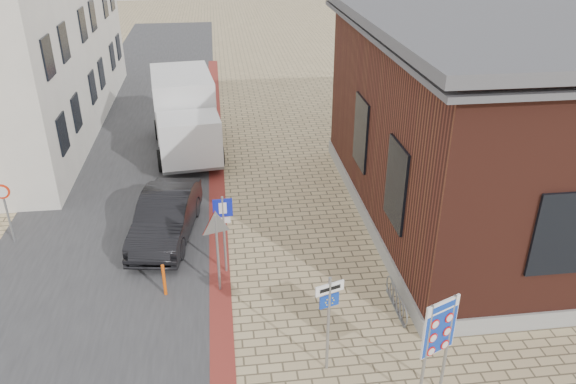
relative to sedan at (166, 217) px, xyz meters
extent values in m
plane|color=tan|center=(3.63, -6.71, -0.74)|extent=(120.00, 120.00, 0.00)
cube|color=#38383A|center=(-1.87, 8.29, -0.73)|extent=(7.00, 60.00, 0.02)
cube|color=maroon|center=(1.63, 3.29, -0.73)|extent=(0.60, 40.00, 0.02)
cube|color=gray|center=(12.63, 0.29, -0.49)|extent=(12.15, 12.15, 0.50)
cube|color=#4E2119|center=(12.63, 0.29, 2.76)|extent=(12.00, 12.00, 6.00)
cube|color=#505056|center=(12.63, 0.29, 5.91)|extent=(13.00, 13.00, 0.30)
cube|color=#505056|center=(12.63, 0.29, 5.51)|extent=(12.70, 12.70, 0.15)
cube|color=black|center=(6.61, -2.71, 2.06)|extent=(0.12, 1.60, 2.40)
cube|color=black|center=(6.61, 1.29, 2.06)|extent=(0.12, 1.60, 2.40)
cube|color=black|center=(9.63, -5.73, 2.06)|extent=(1.40, 0.12, 2.20)
cube|color=black|center=(-3.85, 4.09, 1.46)|extent=(0.10, 1.10, 1.40)
cube|color=black|center=(-3.85, 6.49, 1.46)|extent=(0.10, 1.10, 1.40)
cube|color=black|center=(-3.85, 4.09, 4.26)|extent=(0.10, 1.10, 1.40)
cube|color=black|center=(-3.85, 6.49, 4.26)|extent=(0.10, 1.10, 1.40)
cube|color=silver|center=(-7.37, 11.29, 3.66)|extent=(7.00, 6.00, 8.80)
cube|color=black|center=(-3.85, 10.09, 1.46)|extent=(0.10, 1.10, 1.40)
cube|color=black|center=(-3.85, 12.49, 1.46)|extent=(0.10, 1.10, 1.40)
cube|color=black|center=(-3.85, 10.09, 4.26)|extent=(0.10, 1.10, 1.40)
cube|color=black|center=(-3.85, 12.49, 4.26)|extent=(0.10, 1.10, 1.40)
cube|color=silver|center=(-7.37, 17.29, 3.26)|extent=(7.00, 6.00, 8.00)
cube|color=black|center=(-3.85, 16.09, 1.46)|extent=(0.10, 1.10, 1.40)
cube|color=black|center=(-3.85, 18.49, 1.46)|extent=(0.10, 1.10, 1.40)
cube|color=black|center=(-3.85, 16.09, 4.26)|extent=(0.10, 1.10, 1.40)
torus|color=slate|center=(6.28, -5.11, -0.46)|extent=(0.04, 0.60, 0.60)
torus|color=slate|center=(6.28, -4.81, -0.46)|extent=(0.04, 0.60, 0.60)
torus|color=slate|center=(6.28, -4.51, -0.46)|extent=(0.04, 0.60, 0.60)
torus|color=slate|center=(6.28, -4.21, -0.46)|extent=(0.04, 0.60, 0.60)
torus|color=slate|center=(6.28, -3.91, -0.46)|extent=(0.04, 0.60, 0.60)
cube|color=slate|center=(6.28, -4.51, -0.72)|extent=(0.08, 1.60, 0.04)
imported|color=black|center=(0.00, 0.00, 0.00)|extent=(2.24, 4.70, 1.49)
cube|color=slate|center=(0.43, 7.13, -0.23)|extent=(3.04, 6.34, 0.28)
cube|color=white|center=(0.67, 4.99, 0.67)|extent=(2.58, 2.18, 1.81)
cube|color=black|center=(0.76, 4.15, 1.01)|extent=(2.15, 0.32, 0.91)
cube|color=white|center=(0.32, 8.14, 1.24)|extent=(2.93, 4.33, 2.49)
cylinder|color=black|center=(-0.55, 5.20, -0.29)|extent=(0.38, 0.93, 0.91)
cylinder|color=black|center=(1.81, 5.46, -0.29)|extent=(0.38, 0.93, 0.91)
cylinder|color=black|center=(-0.95, 8.80, -0.29)|extent=(0.38, 0.93, 0.91)
cylinder|color=black|center=(1.41, 9.06, -0.29)|extent=(0.38, 0.93, 0.91)
cylinder|color=gray|center=(5.85, -7.64, 0.55)|extent=(0.07, 0.07, 2.59)
cylinder|color=gray|center=(6.42, -7.38, 0.55)|extent=(0.07, 0.07, 2.59)
cube|color=white|center=(6.13, -7.51, 1.18)|extent=(0.83, 0.40, 1.33)
cube|color=#0E37AF|center=(6.13, -7.51, 1.18)|extent=(0.80, 0.39, 1.30)
cube|color=white|center=(6.13, -7.51, 1.71)|extent=(0.80, 0.39, 0.25)
cylinder|color=gray|center=(4.04, -6.41, 0.53)|extent=(0.07, 0.07, 2.56)
cube|color=white|center=(4.04, -6.41, 1.54)|extent=(0.67, 0.25, 0.24)
cube|color=#0F38B7|center=(4.04, -6.41, 1.20)|extent=(0.46, 0.18, 0.31)
cylinder|color=gray|center=(1.83, -2.21, 0.50)|extent=(0.07, 0.07, 2.48)
cube|color=#0E1CAF|center=(1.83, -2.21, 1.39)|extent=(0.55, 0.08, 0.55)
cube|color=white|center=(1.83, -2.21, 0.99)|extent=(0.40, 0.07, 0.18)
cylinder|color=gray|center=(1.63, -3.09, 0.46)|extent=(0.07, 0.07, 2.41)
cylinder|color=gray|center=(-4.87, 0.28, 0.28)|extent=(0.07, 0.07, 2.05)
cylinder|color=red|center=(-4.87, 0.28, 1.07)|extent=(0.49, 0.07, 0.48)
cylinder|color=#F55A0C|center=(0.13, -3.13, -0.25)|extent=(0.12, 0.12, 0.98)
camera|label=1|loc=(1.91, -16.02, 8.85)|focal=35.00mm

